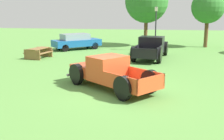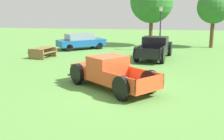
{
  "view_description": "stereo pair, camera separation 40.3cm",
  "coord_description": "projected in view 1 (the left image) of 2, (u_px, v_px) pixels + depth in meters",
  "views": [
    {
      "loc": [
        1.64,
        -12.16,
        3.67
      ],
      "look_at": [
        -0.35,
        0.36,
        0.9
      ],
      "focal_mm": 44.63,
      "sensor_mm": 36.0,
      "label": 1
    },
    {
      "loc": [
        2.04,
        -12.09,
        3.67
      ],
      "look_at": [
        -0.35,
        0.36,
        0.9
      ],
      "focal_mm": 44.63,
      "sensor_mm": 36.0,
      "label": 2
    }
  ],
  "objects": [
    {
      "name": "ground_plane",
      "position": [
        118.0,
        91.0,
        12.76
      ],
      "size": [
        80.0,
        80.0,
        0.0
      ],
      "primitive_type": "plane",
      "color": "#5B9342"
    },
    {
      "name": "pickup_truck_foreground",
      "position": [
        107.0,
        72.0,
        13.27
      ],
      "size": [
        4.96,
        4.52,
        1.52
      ],
      "color": "#D14723",
      "rests_on": "ground_plane"
    },
    {
      "name": "pickup_truck_behind_left",
      "position": [
        152.0,
        48.0,
        21.42
      ],
      "size": [
        2.77,
        5.6,
        1.64
      ],
      "color": "black",
      "rests_on": "ground_plane"
    },
    {
      "name": "sedan_distant_a",
      "position": [
        76.0,
        41.0,
        25.88
      ],
      "size": [
        4.5,
        4.21,
        1.47
      ],
      "color": "#195699",
      "rests_on": "ground_plane"
    },
    {
      "name": "lamp_post_near",
      "position": [
        156.0,
        28.0,
        24.88
      ],
      "size": [
        0.36,
        0.36,
        3.94
      ],
      "color": "#2D2D33",
      "rests_on": "ground_plane"
    },
    {
      "name": "picnic_table",
      "position": [
        38.0,
        52.0,
        21.28
      ],
      "size": [
        1.83,
        2.07,
        0.78
      ],
      "color": "olive",
      "rests_on": "ground_plane"
    },
    {
      "name": "oak_tree_east",
      "position": [
        208.0,
        7.0,
        26.73
      ],
      "size": [
        3.16,
        3.16,
        5.48
      ],
      "color": "brown",
      "rests_on": "ground_plane"
    },
    {
      "name": "oak_tree_west",
      "position": [
        146.0,
        1.0,
        27.57
      ],
      "size": [
        4.29,
        4.29,
        6.6
      ],
      "color": "brown",
      "rests_on": "ground_plane"
    }
  ]
}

